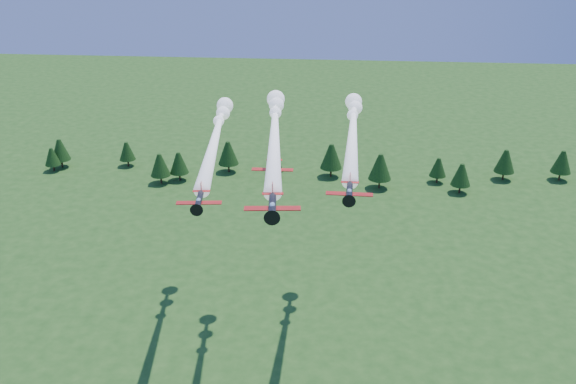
# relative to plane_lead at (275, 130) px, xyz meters

# --- Properties ---
(plane_lead) EXTENTS (10.74, 58.25, 3.70)m
(plane_lead) POSITION_rel_plane_lead_xyz_m (0.00, 0.00, 0.00)
(plane_lead) COLOR black
(plane_lead) RESTS_ON ground
(plane_left) EXTENTS (10.88, 56.50, 3.70)m
(plane_left) POSITION_rel_plane_lead_xyz_m (-12.74, 10.02, -4.60)
(plane_left) COLOR black
(plane_left) RESTS_ON ground
(plane_right) EXTENTS (7.06, 55.83, 3.70)m
(plane_right) POSITION_rel_plane_lead_xyz_m (14.11, 10.71, -2.72)
(plane_right) COLOR black
(plane_right) RESTS_ON ground
(plane_slot) EXTENTS (6.77, 7.38, 2.39)m
(plane_slot) POSITION_rel_plane_lead_xyz_m (0.95, -12.26, -2.36)
(plane_slot) COLOR black
(plane_slot) RESTS_ON ground
(treeline) EXTENTS (176.16, 20.45, 11.46)m
(treeline) POSITION_rel_plane_lead_xyz_m (-1.01, 88.56, -39.29)
(treeline) COLOR #382314
(treeline) RESTS_ON ground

